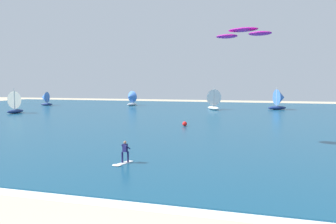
{
  "coord_description": "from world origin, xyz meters",
  "views": [
    {
      "loc": [
        5.69,
        -8.79,
        6.03
      ],
      "look_at": [
        -1.18,
        15.52,
        3.83
      ],
      "focal_mm": 35.1,
      "sensor_mm": 36.0,
      "label": 1
    }
  ],
  "objects_px": {
    "sailboat_leading": "(45,99)",
    "kite": "(243,33)",
    "sailboat_far_right": "(212,99)",
    "sailboat_heeled_over": "(280,99)",
    "marker_buoy": "(185,124)",
    "kitesurfer": "(123,156)",
    "sailboat_mid_left": "(17,102)",
    "sailboat_far_left": "(131,98)"
  },
  "relations": [
    {
      "from": "kite",
      "to": "sailboat_mid_left",
      "type": "relative_size",
      "value": 1.14
    },
    {
      "from": "sailboat_heeled_over",
      "to": "kite",
      "type": "bearing_deg",
      "value": -97.26
    },
    {
      "from": "sailboat_leading",
      "to": "kite",
      "type": "bearing_deg",
      "value": -39.17
    },
    {
      "from": "sailboat_far_left",
      "to": "kitesurfer",
      "type": "bearing_deg",
      "value": -68.24
    },
    {
      "from": "kite",
      "to": "sailboat_far_right",
      "type": "bearing_deg",
      "value": 101.78
    },
    {
      "from": "sailboat_heeled_over",
      "to": "sailboat_far_right",
      "type": "distance_m",
      "value": 15.43
    },
    {
      "from": "kite",
      "to": "sailboat_leading",
      "type": "distance_m",
      "value": 70.77
    },
    {
      "from": "sailboat_far_left",
      "to": "sailboat_heeled_over",
      "type": "bearing_deg",
      "value": -4.35
    },
    {
      "from": "sailboat_far_left",
      "to": "sailboat_far_right",
      "type": "xyz_separation_m",
      "value": [
        22.82,
        -7.32,
        0.36
      ]
    },
    {
      "from": "kitesurfer",
      "to": "kite",
      "type": "relative_size",
      "value": 0.36
    },
    {
      "from": "kitesurfer",
      "to": "sailboat_mid_left",
      "type": "distance_m",
      "value": 49.83
    },
    {
      "from": "kitesurfer",
      "to": "sailboat_leading",
      "type": "height_order",
      "value": "sailboat_leading"
    },
    {
      "from": "sailboat_heeled_over",
      "to": "marker_buoy",
      "type": "bearing_deg",
      "value": -112.61
    },
    {
      "from": "sailboat_leading",
      "to": "sailboat_far_right",
      "type": "bearing_deg",
      "value": -2.62
    },
    {
      "from": "kitesurfer",
      "to": "sailboat_far_right",
      "type": "bearing_deg",
      "value": 90.95
    },
    {
      "from": "kite",
      "to": "sailboat_far_right",
      "type": "distance_m",
      "value": 43.96
    },
    {
      "from": "kitesurfer",
      "to": "marker_buoy",
      "type": "bearing_deg",
      "value": 91.04
    },
    {
      "from": "kite",
      "to": "sailboat_heeled_over",
      "type": "xyz_separation_m",
      "value": [
        5.95,
        46.73,
        -8.27
      ]
    },
    {
      "from": "kitesurfer",
      "to": "sailboat_far_left",
      "type": "bearing_deg",
      "value": 111.76
    },
    {
      "from": "sailboat_leading",
      "to": "sailboat_far_right",
      "type": "distance_m",
      "value": 45.68
    },
    {
      "from": "sailboat_leading",
      "to": "kitesurfer",
      "type": "bearing_deg",
      "value": -49.33
    },
    {
      "from": "sailboat_leading",
      "to": "sailboat_mid_left",
      "type": "bearing_deg",
      "value": -66.68
    },
    {
      "from": "sailboat_far_left",
      "to": "kite",
      "type": "bearing_deg",
      "value": -57.46
    },
    {
      "from": "kite",
      "to": "sailboat_heeled_over",
      "type": "bearing_deg",
      "value": 82.74
    },
    {
      "from": "kite",
      "to": "sailboat_far_right",
      "type": "xyz_separation_m",
      "value": [
        -8.82,
        42.27,
        -8.26
      ]
    },
    {
      "from": "sailboat_heeled_over",
      "to": "sailboat_leading",
      "type": "distance_m",
      "value": 60.45
    },
    {
      "from": "sailboat_far_left",
      "to": "sailboat_far_right",
      "type": "height_order",
      "value": "sailboat_far_right"
    },
    {
      "from": "sailboat_far_right",
      "to": "sailboat_far_left",
      "type": "bearing_deg",
      "value": 162.22
    },
    {
      "from": "kite",
      "to": "kitesurfer",
      "type": "bearing_deg",
      "value": -129.24
    },
    {
      "from": "kite",
      "to": "marker_buoy",
      "type": "height_order",
      "value": "kite"
    },
    {
      "from": "sailboat_leading",
      "to": "sailboat_far_right",
      "type": "xyz_separation_m",
      "value": [
        45.63,
        -2.08,
        0.5
      ]
    },
    {
      "from": "sailboat_heeled_over",
      "to": "marker_buoy",
      "type": "relative_size",
      "value": 7.88
    },
    {
      "from": "sailboat_far_right",
      "to": "sailboat_mid_left",
      "type": "height_order",
      "value": "sailboat_far_right"
    },
    {
      "from": "sailboat_heeled_over",
      "to": "sailboat_far_right",
      "type": "bearing_deg",
      "value": -163.2
    },
    {
      "from": "kite",
      "to": "sailboat_far_left",
      "type": "relative_size",
      "value": 1.28
    },
    {
      "from": "kitesurfer",
      "to": "sailboat_heeled_over",
      "type": "xyz_separation_m",
      "value": [
        13.91,
        56.47,
        1.77
      ]
    },
    {
      "from": "kitesurfer",
      "to": "sailboat_mid_left",
      "type": "xyz_separation_m",
      "value": [
        -37.36,
        32.93,
        1.66
      ]
    },
    {
      "from": "sailboat_leading",
      "to": "marker_buoy",
      "type": "relative_size",
      "value": 6.22
    },
    {
      "from": "kitesurfer",
      "to": "kite",
      "type": "height_order",
      "value": "kite"
    },
    {
      "from": "kitesurfer",
      "to": "sailboat_mid_left",
      "type": "relative_size",
      "value": 0.41
    },
    {
      "from": "kitesurfer",
      "to": "kite",
      "type": "xyz_separation_m",
      "value": [
        7.96,
        9.74,
        10.04
      ]
    },
    {
      "from": "kite",
      "to": "sailboat_heeled_over",
      "type": "distance_m",
      "value": 47.83
    }
  ]
}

